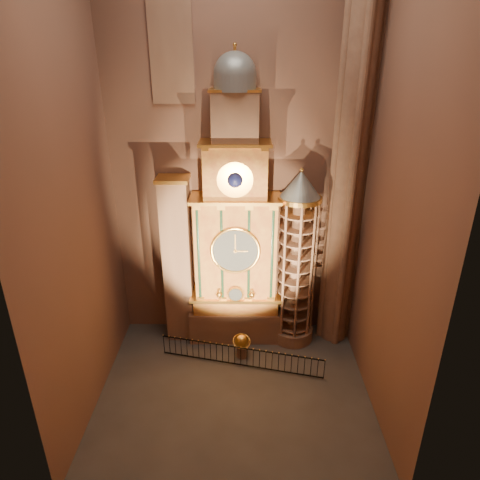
{
  "coord_description": "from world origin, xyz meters",
  "views": [
    {
      "loc": [
        0.46,
        -17.41,
        16.37
      ],
      "look_at": [
        0.27,
        3.0,
        7.39
      ],
      "focal_mm": 32.0,
      "sensor_mm": 36.0,
      "label": 1
    }
  ],
  "objects_px": {
    "portrait_tower": "(178,261)",
    "iron_railing": "(241,357)",
    "astronomical_clock": "(236,237)",
    "stair_turret": "(296,262)",
    "celestial_globe": "(242,344)"
  },
  "relations": [
    {
      "from": "astronomical_clock",
      "to": "iron_railing",
      "type": "distance_m",
      "value": 6.73
    },
    {
      "from": "astronomical_clock",
      "to": "celestial_globe",
      "type": "xyz_separation_m",
      "value": [
        0.37,
        -2.16,
        -5.78
      ]
    },
    {
      "from": "portrait_tower",
      "to": "iron_railing",
      "type": "height_order",
      "value": "portrait_tower"
    },
    {
      "from": "celestial_globe",
      "to": "stair_turret",
      "type": "bearing_deg",
      "value": 31.21
    },
    {
      "from": "stair_turret",
      "to": "iron_railing",
      "type": "bearing_deg",
      "value": -139.06
    },
    {
      "from": "portrait_tower",
      "to": "stair_turret",
      "type": "bearing_deg",
      "value": -2.33
    },
    {
      "from": "portrait_tower",
      "to": "celestial_globe",
      "type": "height_order",
      "value": "portrait_tower"
    },
    {
      "from": "portrait_tower",
      "to": "celestial_globe",
      "type": "xyz_separation_m",
      "value": [
        3.77,
        -2.18,
        -4.25
      ]
    },
    {
      "from": "astronomical_clock",
      "to": "celestial_globe",
      "type": "height_order",
      "value": "astronomical_clock"
    },
    {
      "from": "astronomical_clock",
      "to": "stair_turret",
      "type": "height_order",
      "value": "astronomical_clock"
    },
    {
      "from": "astronomical_clock",
      "to": "stair_turret",
      "type": "xyz_separation_m",
      "value": [
        3.5,
        -0.26,
        -1.41
      ]
    },
    {
      "from": "celestial_globe",
      "to": "iron_railing",
      "type": "distance_m",
      "value": 0.89
    },
    {
      "from": "stair_turret",
      "to": "celestial_globe",
      "type": "height_order",
      "value": "stair_turret"
    },
    {
      "from": "celestial_globe",
      "to": "iron_railing",
      "type": "height_order",
      "value": "celestial_globe"
    },
    {
      "from": "stair_turret",
      "to": "portrait_tower",
      "type": "bearing_deg",
      "value": 177.67
    }
  ]
}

